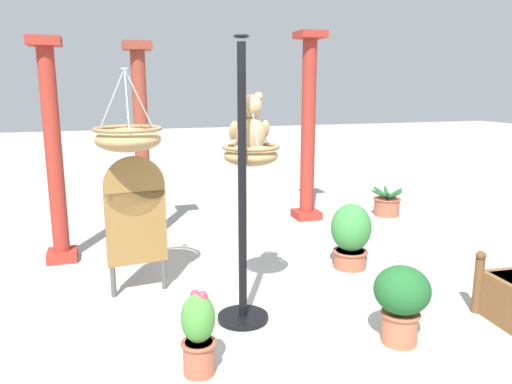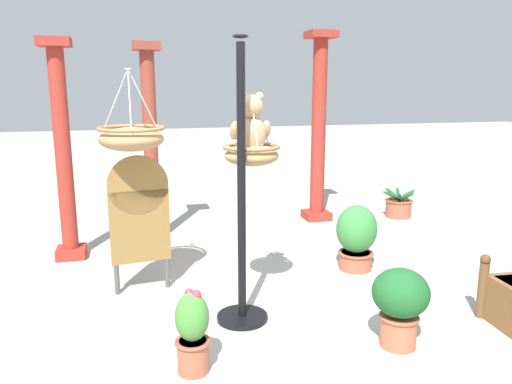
# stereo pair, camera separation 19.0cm
# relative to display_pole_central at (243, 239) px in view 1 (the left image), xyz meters

# --- Properties ---
(ground_plane) EXTENTS (40.00, 40.00, 0.00)m
(ground_plane) POSITION_rel_display_pole_central_xyz_m (0.15, -0.00, -0.73)
(ground_plane) COLOR #ADAAA3
(display_pole_central) EXTENTS (0.44, 0.44, 2.37)m
(display_pole_central) POSITION_rel_display_pole_central_xyz_m (0.00, 0.00, 0.00)
(display_pole_central) COLOR black
(display_pole_central) RESTS_ON ground
(hanging_basket_with_teddy) EXTENTS (0.50, 0.50, 0.58)m
(hanging_basket_with_teddy) POSITION_rel_display_pole_central_xyz_m (0.15, 0.25, 0.68)
(hanging_basket_with_teddy) COLOR #A37F51
(teddy_bear) EXTENTS (0.36, 0.32, 0.52)m
(teddy_bear) POSITION_rel_display_pole_central_xyz_m (0.15, 0.27, 0.91)
(teddy_bear) COLOR tan
(hanging_basket_left_high) EXTENTS (0.61, 0.61, 0.74)m
(hanging_basket_left_high) POSITION_rel_display_pole_central_xyz_m (-0.85, 0.76, 0.80)
(hanging_basket_left_high) COLOR #A37F51
(greenhouse_pillar_left) EXTENTS (0.35, 0.35, 2.50)m
(greenhouse_pillar_left) POSITION_rel_display_pole_central_xyz_m (-1.60, 2.07, 0.47)
(greenhouse_pillar_left) COLOR #9E2D23
(greenhouse_pillar_left) RESTS_ON ground
(greenhouse_pillar_right) EXTENTS (0.40, 0.40, 2.75)m
(greenhouse_pillar_right) POSITION_rel_display_pole_central_xyz_m (1.85, 2.96, 0.60)
(greenhouse_pillar_right) COLOR #9E2D23
(greenhouse_pillar_right) RESTS_ON ground
(greenhouse_pillar_far_back) EXTENTS (0.34, 0.34, 2.51)m
(greenhouse_pillar_far_back) POSITION_rel_display_pole_central_xyz_m (-0.60, 2.51, 0.48)
(greenhouse_pillar_far_back) COLOR brown
(greenhouse_pillar_far_back) RESTS_ON ground
(potted_plant_fern_front) EXTENTS (0.55, 0.52, 0.44)m
(potted_plant_fern_front) POSITION_rel_display_pole_central_xyz_m (3.12, 2.75, -0.56)
(potted_plant_fern_front) COLOR #AD563D
(potted_plant_fern_front) RESTS_ON ground
(potted_plant_tall_leafy) EXTENTS (0.44, 0.44, 0.63)m
(potted_plant_tall_leafy) POSITION_rel_display_pole_central_xyz_m (1.07, -0.74, -0.36)
(potted_plant_tall_leafy) COLOR #BC6042
(potted_plant_tall_leafy) RESTS_ON ground
(potted_plant_bushy_green) EXTENTS (0.26, 0.26, 0.62)m
(potted_plant_bushy_green) POSITION_rel_display_pole_central_xyz_m (-0.52, -0.69, -0.42)
(potted_plant_bushy_green) COLOR #AD563D
(potted_plant_bushy_green) RESTS_ON ground
(potted_plant_small_succulent) EXTENTS (0.44, 0.44, 0.72)m
(potted_plant_small_succulent) POSITION_rel_display_pole_central_xyz_m (1.48, 0.87, -0.35)
(potted_plant_small_succulent) COLOR #AD563D
(potted_plant_small_succulent) RESTS_ON ground
(display_sign_board) EXTENTS (0.57, 0.10, 1.35)m
(display_sign_board) POSITION_rel_display_pole_central_xyz_m (-0.81, 0.86, 0.07)
(display_sign_board) COLOR olive
(display_sign_board) RESTS_ON ground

